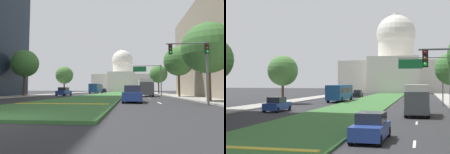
% 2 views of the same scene
% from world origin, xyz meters
% --- Properties ---
extents(ground_plane, '(260.00, 260.00, 0.00)m').
position_xyz_m(ground_plane, '(0.00, 58.32, 0.00)').
color(ground_plane, '#2B2B2D').
extents(grass_median, '(8.31, 104.98, 0.14)m').
position_xyz_m(grass_median, '(0.00, 52.49, 0.07)').
color(grass_median, '#386B33').
rests_on(grass_median, ground_plane).
extents(median_curb_nose, '(7.48, 0.50, 0.04)m').
position_xyz_m(median_curb_nose, '(0.00, 7.77, 0.16)').
color(median_curb_nose, gold).
rests_on(median_curb_nose, grass_median).
extents(lane_dashes_right, '(0.16, 66.12, 0.01)m').
position_xyz_m(lane_dashes_right, '(8.11, 40.70, 0.00)').
color(lane_dashes_right, silver).
rests_on(lane_dashes_right, ground_plane).
extents(sidewalk_left, '(4.00, 104.98, 0.15)m').
position_xyz_m(sidewalk_left, '(-14.06, 46.66, 0.07)').
color(sidewalk_left, '#9E9991').
rests_on(sidewalk_left, ground_plane).
extents(sidewalk_right, '(4.00, 104.98, 0.15)m').
position_xyz_m(sidewalk_right, '(14.06, 46.66, 0.07)').
color(sidewalk_right, '#9E9991').
rests_on(sidewalk_right, ground_plane).
extents(capitol_building, '(36.01, 28.81, 27.82)m').
position_xyz_m(capitol_building, '(0.00, 115.88, 8.79)').
color(capitol_building, silver).
rests_on(capitol_building, ground_plane).
extents(traffic_light_near_right, '(3.34, 0.35, 5.20)m').
position_xyz_m(traffic_light_near_right, '(10.71, 9.14, 3.80)').
color(traffic_light_near_right, '#515456').
rests_on(traffic_light_near_right, ground_plane).
extents(traffic_light_far_right, '(0.28, 0.35, 5.20)m').
position_xyz_m(traffic_light_far_right, '(11.56, 44.78, 3.31)').
color(traffic_light_far_right, '#515456').
rests_on(traffic_light_far_right, ground_plane).
extents(overhead_guide_sign, '(6.05, 0.20, 6.50)m').
position_xyz_m(overhead_guide_sign, '(9.47, 33.82, 4.67)').
color(overhead_guide_sign, '#515456').
rests_on(overhead_guide_sign, ground_plane).
extents(street_tree_right_near, '(4.99, 4.99, 7.84)m').
position_xyz_m(street_tree_right_near, '(12.93, 12.47, 5.32)').
color(street_tree_right_near, '#4C3823').
rests_on(street_tree_right_near, ground_plane).
extents(street_tree_left_mid, '(4.76, 4.76, 8.26)m').
position_xyz_m(street_tree_left_mid, '(-13.24, 24.94, 5.85)').
color(street_tree_left_mid, '#4C3823').
rests_on(street_tree_left_mid, ground_plane).
extents(street_tree_right_mid, '(4.76, 4.76, 8.23)m').
position_xyz_m(street_tree_right_mid, '(13.10, 24.50, 5.83)').
color(street_tree_right_mid, '#4C3823').
rests_on(street_tree_right_mid, ground_plane).
extents(street_tree_left_far, '(4.88, 4.88, 7.74)m').
position_xyz_m(street_tree_left_far, '(-13.05, 44.57, 5.28)').
color(street_tree_left_far, '#4C3823').
rests_on(street_tree_left_far, ground_plane).
extents(street_tree_right_far, '(4.65, 4.65, 7.65)m').
position_xyz_m(street_tree_right_far, '(12.68, 43.93, 5.32)').
color(street_tree_right_far, '#4C3823').
rests_on(street_tree_right_far, ground_plane).
extents(sedan_lead_stopped, '(2.02, 4.58, 1.67)m').
position_xyz_m(sedan_lead_stopped, '(5.58, 12.37, 0.78)').
color(sedan_lead_stopped, navy).
rests_on(sedan_lead_stopped, ground_plane).
extents(sedan_midblock, '(1.95, 4.44, 1.71)m').
position_xyz_m(sedan_midblock, '(-8.11, 30.64, 0.80)').
color(sedan_midblock, navy).
rests_on(sedan_midblock, ground_plane).
extents(sedan_distant, '(1.97, 4.54, 1.63)m').
position_xyz_m(sedan_distant, '(8.27, 45.89, 0.77)').
color(sedan_distant, silver).
rests_on(sedan_distant, ground_plane).
extents(sedan_far_horizon, '(1.95, 4.29, 1.86)m').
position_xyz_m(sedan_far_horizon, '(8.48, 57.00, 0.86)').
color(sedan_far_horizon, '#BCBCC1').
rests_on(sedan_far_horizon, ground_plane).
extents(sedan_very_far, '(1.93, 4.66, 1.67)m').
position_xyz_m(sedan_very_far, '(-5.64, 71.61, 0.79)').
color(sedan_very_far, black).
rests_on(sedan_very_far, ground_plane).
extents(box_truck_delivery, '(2.40, 6.40, 3.20)m').
position_xyz_m(box_truck_delivery, '(8.08, 28.67, 1.68)').
color(box_truck_delivery, '#4C5156').
rests_on(box_truck_delivery, ground_plane).
extents(city_bus, '(2.62, 11.00, 2.95)m').
position_xyz_m(city_bus, '(-5.58, 52.88, 1.77)').
color(city_bus, '#1E4C8C').
rests_on(city_bus, ground_plane).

